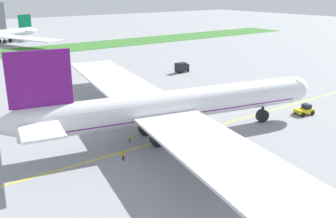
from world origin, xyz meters
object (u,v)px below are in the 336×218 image
object	(u,v)px
pushback_tug	(305,110)
ground_crew_wingwalker_port	(130,137)
service_truck_fuel_bowser	(182,67)
ground_crew_marshaller_front	(123,154)
airliner_foreground	(168,107)

from	to	relation	value
pushback_tug	ground_crew_wingwalker_port	distance (m)	38.12
pushback_tug	service_truck_fuel_bowser	world-z (taller)	service_truck_fuel_bowser
service_truck_fuel_bowser	ground_crew_marshaller_front	bearing A→B (deg)	-136.54
airliner_foreground	ground_crew_marshaller_front	distance (m)	12.44
ground_crew_wingwalker_port	airliner_foreground	bearing A→B (deg)	-17.93
airliner_foreground	ground_crew_marshaller_front	bearing A→B (deg)	-162.68
airliner_foreground	ground_crew_wingwalker_port	bearing A→B (deg)	162.07
airliner_foreground	service_truck_fuel_bowser	bearing A→B (deg)	48.76
service_truck_fuel_bowser	pushback_tug	bearing A→B (deg)	-96.69
airliner_foreground	ground_crew_wingwalker_port	xyz separation A→B (m)	(-6.48, 2.10, -4.70)
service_truck_fuel_bowser	ground_crew_wingwalker_port	bearing A→B (deg)	-137.43
airliner_foreground	service_truck_fuel_bowser	size ratio (longest dim) A/B	21.35
airliner_foreground	ground_crew_marshaller_front	size ratio (longest dim) A/B	56.94
airliner_foreground	service_truck_fuel_bowser	xyz separation A→B (m)	(36.27, 41.38, -4.05)
airliner_foreground	pushback_tug	world-z (taller)	airliner_foreground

